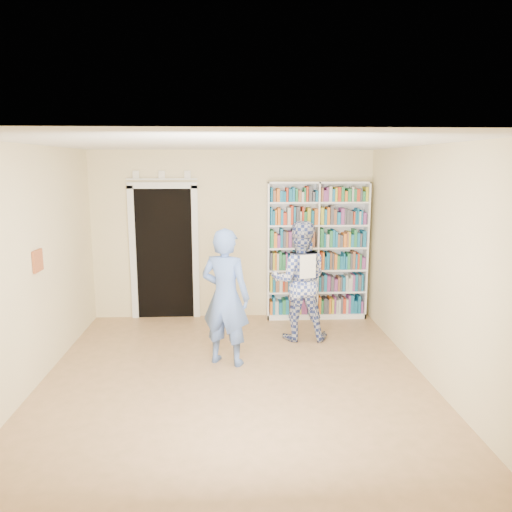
{
  "coord_description": "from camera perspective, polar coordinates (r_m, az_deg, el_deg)",
  "views": [
    {
      "loc": [
        -0.04,
        -5.48,
        2.49
      ],
      "look_at": [
        0.3,
        0.9,
        1.3
      ],
      "focal_mm": 35.0,
      "sensor_mm": 36.0,
      "label": 1
    }
  ],
  "objects": [
    {
      "name": "wall_back",
      "position": [
        8.06,
        -2.69,
        2.4
      ],
      "size": [
        4.5,
        0.0,
        4.5
      ],
      "primitive_type": "plane",
      "rotation": [
        1.57,
        0.0,
        0.0
      ],
      "color": "beige",
      "rests_on": "floor"
    },
    {
      "name": "man_blue",
      "position": [
        6.2,
        -3.51,
        -4.71
      ],
      "size": [
        0.74,
        0.62,
        1.72
      ],
      "primitive_type": "imported",
      "rotation": [
        0.0,
        0.0,
        2.74
      ],
      "color": "#5270B6",
      "rests_on": "floor"
    },
    {
      "name": "man_plaid",
      "position": [
        7.1,
        4.98,
        -2.82
      ],
      "size": [
        0.88,
        0.71,
        1.71
      ],
      "primitive_type": "imported",
      "rotation": [
        0.0,
        0.0,
        3.06
      ],
      "color": "navy",
      "rests_on": "floor"
    },
    {
      "name": "wall_left",
      "position": [
        6.02,
        -24.48,
        -1.33
      ],
      "size": [
        0.0,
        5.0,
        5.0
      ],
      "primitive_type": "plane",
      "rotation": [
        1.57,
        0.0,
        1.57
      ],
      "color": "beige",
      "rests_on": "floor"
    },
    {
      "name": "floor",
      "position": [
        6.02,
        -2.43,
        -13.89
      ],
      "size": [
        5.0,
        5.0,
        0.0
      ],
      "primitive_type": "plane",
      "color": "#967249",
      "rests_on": "ground"
    },
    {
      "name": "ceiling",
      "position": [
        5.49,
        -2.66,
        12.72
      ],
      "size": [
        5.0,
        5.0,
        0.0
      ],
      "primitive_type": "plane",
      "rotation": [
        3.14,
        0.0,
        0.0
      ],
      "color": "white",
      "rests_on": "wall_back"
    },
    {
      "name": "paper_sheet",
      "position": [
        6.8,
        5.94,
        -1.21
      ],
      "size": [
        0.23,
        0.07,
        0.33
      ],
      "primitive_type": "cube",
      "rotation": [
        0.0,
        0.0,
        0.27
      ],
      "color": "white",
      "rests_on": "man_plaid"
    },
    {
      "name": "bookshelf",
      "position": [
        8.07,
        6.97,
        0.66
      ],
      "size": [
        1.61,
        0.3,
        2.21
      ],
      "rotation": [
        0.0,
        0.0,
        -0.34
      ],
      "color": "white",
      "rests_on": "floor"
    },
    {
      "name": "doorway",
      "position": [
        8.14,
        -10.44,
        1.1
      ],
      "size": [
        1.1,
        0.08,
        2.43
      ],
      "color": "black",
      "rests_on": "floor"
    },
    {
      "name": "wall_right",
      "position": [
        6.05,
        19.3,
        -0.92
      ],
      "size": [
        0.0,
        5.0,
        5.0
      ],
      "primitive_type": "plane",
      "rotation": [
        1.57,
        0.0,
        -1.57
      ],
      "color": "beige",
      "rests_on": "floor"
    },
    {
      "name": "wall_art",
      "position": [
        6.19,
        -23.68,
        -0.5
      ],
      "size": [
        0.03,
        0.25,
        0.25
      ],
      "primitive_type": "cube",
      "color": "maroon",
      "rests_on": "wall_left"
    }
  ]
}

